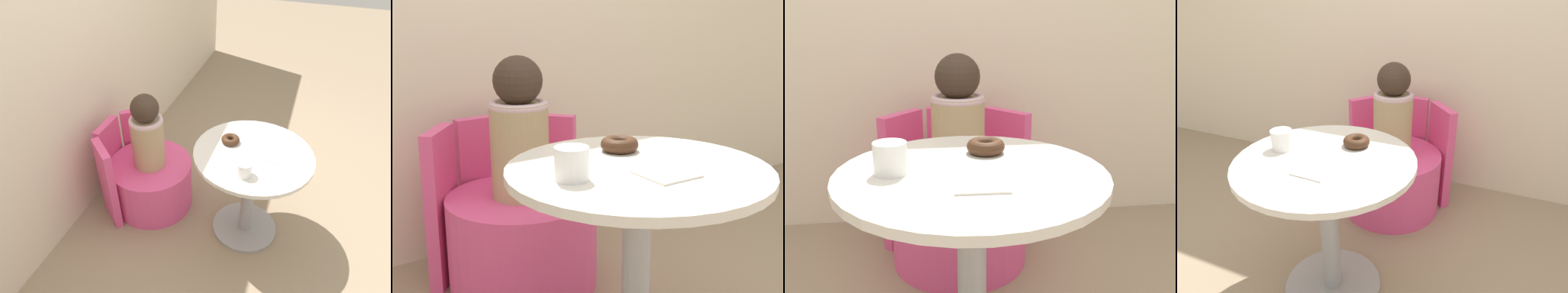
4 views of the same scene
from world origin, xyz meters
The scene contains 7 objects.
round_table centered at (-0.01, -0.03, 0.47)m, with size 0.70×0.70×0.65m.
tub_chair centered at (0.01, 0.67, 0.18)m, with size 0.57×0.57×0.36m.
booth_backrest centered at (0.01, 0.90, 0.31)m, with size 0.67×0.25×0.62m.
child_figure centered at (0.01, 0.67, 0.62)m, with size 0.22×0.22×0.53m.
donut centered at (0.05, 0.12, 0.67)m, with size 0.11×0.11×0.04m.
cup centered at (-0.21, -0.02, 0.69)m, with size 0.08×0.08×0.08m.
paper_napkin centered at (0.00, -0.13, 0.66)m, with size 0.13×0.13×0.01m.
Camera 2 is at (-0.91, -1.06, 1.06)m, focal length 50.00 mm.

